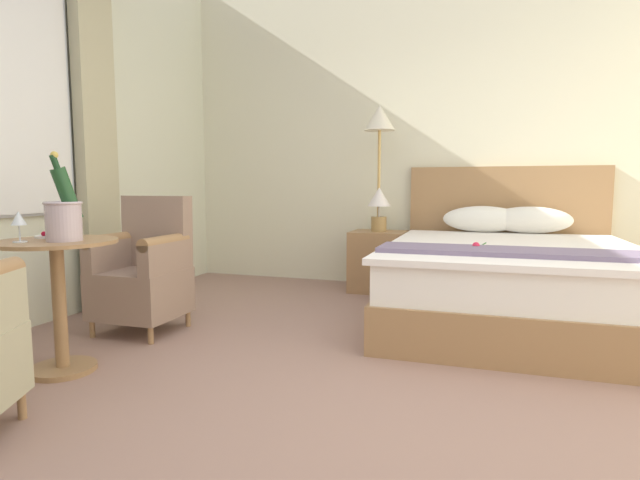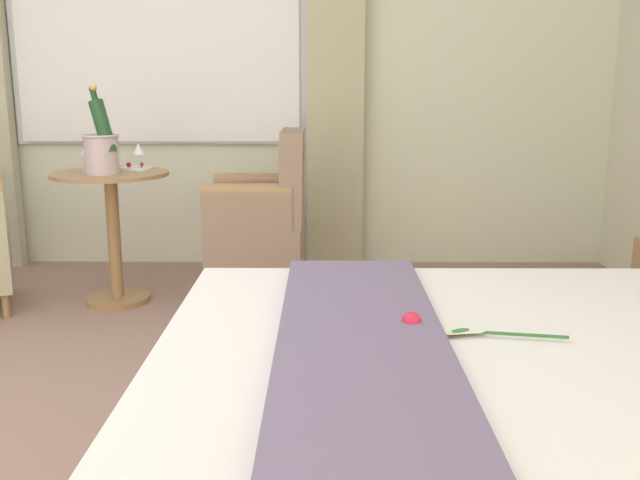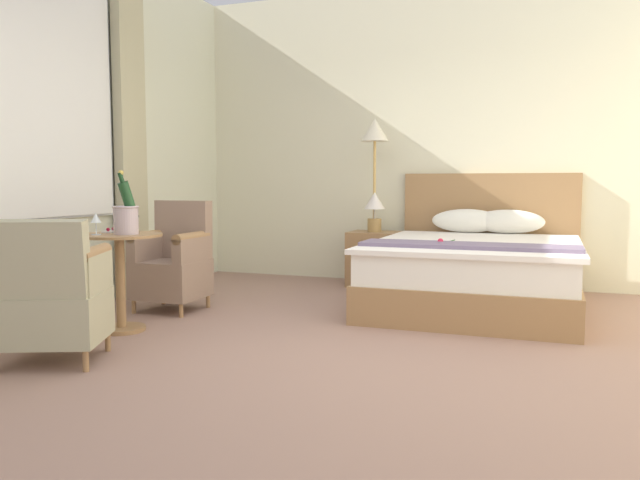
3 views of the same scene
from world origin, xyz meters
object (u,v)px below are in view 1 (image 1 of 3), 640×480
at_px(champagne_bucket, 64,214).
at_px(wine_glass_near_bucket, 67,219).
at_px(bedside_lamp, 379,204).
at_px(bed, 509,276).
at_px(wine_glass_near_edge, 19,220).
at_px(armchair_by_window, 144,272).
at_px(snack_plate, 52,236).
at_px(nightstand, 378,261).
at_px(side_table_round, 59,289).
at_px(floor_lamp_brass, 379,140).

distance_m(champagne_bucket, wine_glass_near_bucket, 0.21).
relative_size(bedside_lamp, wine_glass_near_bucket, 2.83).
bearing_deg(bed, wine_glass_near_edge, -139.87).
bearing_deg(wine_glass_near_edge, champagne_bucket, 38.31).
bearing_deg(bed, armchair_by_window, -155.48).
bearing_deg(wine_glass_near_bucket, snack_plate, -152.31).
bearing_deg(nightstand, side_table_round, -114.76).
bearing_deg(snack_plate, bed, 36.03).
bearing_deg(wine_glass_near_edge, floor_lamp_brass, 65.09).
distance_m(bedside_lamp, snack_plate, 2.85).
xyz_separation_m(floor_lamp_brass, side_table_round, (-1.20, -2.63, -0.98)).
height_order(floor_lamp_brass, champagne_bucket, floor_lamp_brass).
distance_m(bedside_lamp, side_table_round, 2.91).
distance_m(champagne_bucket, snack_plate, 0.28).
distance_m(nightstand, wine_glass_near_edge, 3.09).
xyz_separation_m(bed, champagne_bucket, (-2.27, -1.92, 0.53)).
distance_m(wine_glass_near_bucket, snack_plate, 0.13).
distance_m(floor_lamp_brass, side_table_round, 3.05).
distance_m(floor_lamp_brass, snack_plate, 2.94).
xyz_separation_m(floor_lamp_brass, champagne_bucket, (-1.12, -2.64, -0.58)).
height_order(nightstand, floor_lamp_brass, floor_lamp_brass).
bearing_deg(side_table_round, nightstand, 65.24).
height_order(bed, wine_glass_near_bucket, bed).
relative_size(floor_lamp_brass, snack_plate, 10.04).
bearing_deg(nightstand, wine_glass_near_bucket, -117.16).
relative_size(floor_lamp_brass, side_table_round, 2.45).
xyz_separation_m(bed, bedside_lamp, (-1.14, 0.71, 0.51)).
bearing_deg(armchair_by_window, wine_glass_near_bucket, -88.82).
relative_size(bed, armchair_by_window, 2.41).
relative_size(champagne_bucket, snack_plate, 2.63).
xyz_separation_m(side_table_round, wine_glass_near_edge, (-0.09, -0.14, 0.38)).
distance_m(wine_glass_near_bucket, wine_glass_near_edge, 0.28).
relative_size(wine_glass_near_bucket, armchair_by_window, 0.16).
distance_m(floor_lamp_brass, wine_glass_near_bucket, 2.86).
relative_size(wine_glass_near_bucket, wine_glass_near_edge, 0.93).
bearing_deg(bedside_lamp, snack_plate, -118.10).
bearing_deg(snack_plate, wine_glass_near_edge, -78.51).
bearing_deg(floor_lamp_brass, bedside_lamp, -60.34).
xyz_separation_m(champagne_bucket, snack_plate, (-0.21, 0.12, -0.13)).
height_order(wine_glass_near_bucket, snack_plate, wine_glass_near_bucket).
height_order(bed, bedside_lamp, bed).
xyz_separation_m(nightstand, floor_lamp_brass, (-0.01, 0.01, 1.15)).
bearing_deg(bedside_lamp, side_table_round, -114.76).
distance_m(wine_glass_near_bucket, armchair_by_window, 0.78).
xyz_separation_m(nightstand, wine_glass_near_edge, (-1.29, -2.76, 0.55)).
xyz_separation_m(wine_glass_near_edge, armchair_by_window, (0.01, 0.95, -0.42)).
relative_size(bed, snack_plate, 12.87).
bearing_deg(nightstand, snack_plate, -118.10).
xyz_separation_m(wine_glass_near_bucket, snack_plate, (-0.07, -0.04, -0.10)).
height_order(nightstand, snack_plate, snack_plate).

